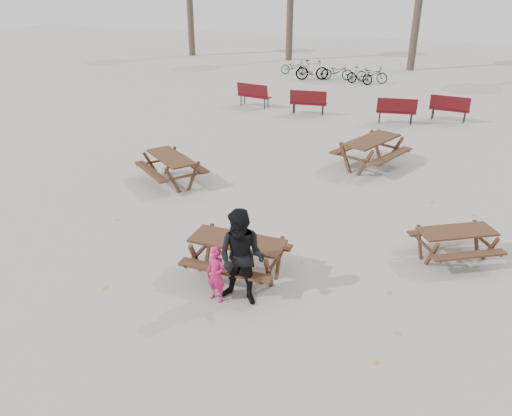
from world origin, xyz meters
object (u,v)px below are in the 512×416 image
(child, at_px, (216,274))
(main_picnic_table, at_px, (237,248))
(picnic_table_north, at_px, (172,169))
(picnic_table_east, at_px, (455,245))
(picnic_table_far, at_px, (371,153))
(food_tray, at_px, (250,246))
(adult, at_px, (242,258))
(soda_bottle, at_px, (232,237))

(child, bearing_deg, main_picnic_table, 100.98)
(main_picnic_table, distance_m, picnic_table_north, 5.14)
(child, distance_m, picnic_table_east, 4.98)
(picnic_table_east, bearing_deg, picnic_table_far, 86.14)
(main_picnic_table, height_order, food_tray, food_tray)
(child, bearing_deg, picnic_table_north, 140.49)
(picnic_table_east, relative_size, picnic_table_far, 0.75)
(main_picnic_table, height_order, adult, adult)
(soda_bottle, xyz_separation_m, adult, (0.49, -0.70, 0.05))
(adult, xyz_separation_m, picnic_table_north, (-3.97, 4.48, -0.51))
(food_tray, height_order, adult, adult)
(food_tray, distance_m, adult, 0.62)
(picnic_table_east, xyz_separation_m, picnic_table_far, (-2.49, 4.82, 0.11))
(adult, bearing_deg, picnic_table_north, 131.69)
(soda_bottle, bearing_deg, adult, -55.37)
(picnic_table_far, bearing_deg, picnic_table_north, 145.55)
(picnic_table_east, bearing_deg, child, -173.64)
(adult, height_order, picnic_table_east, adult)
(picnic_table_far, bearing_deg, child, -168.05)
(food_tray, xyz_separation_m, picnic_table_east, (3.59, 2.31, -0.46))
(food_tray, bearing_deg, picnic_table_far, 81.16)
(soda_bottle, distance_m, picnic_table_far, 7.20)
(main_picnic_table, bearing_deg, picnic_table_far, 78.40)
(picnic_table_north, bearing_deg, main_picnic_table, -10.23)
(food_tray, relative_size, child, 0.17)
(child, relative_size, picnic_table_east, 0.70)
(food_tray, relative_size, soda_bottle, 1.06)
(food_tray, distance_m, picnic_table_far, 7.22)
(main_picnic_table, xyz_separation_m, picnic_table_far, (1.43, 6.96, -0.15))
(picnic_table_north, bearing_deg, adult, -12.52)
(food_tray, height_order, picnic_table_east, food_tray)
(adult, relative_size, picnic_table_east, 1.18)
(child, xyz_separation_m, picnic_table_north, (-3.53, 4.60, -0.15))
(food_tray, xyz_separation_m, picnic_table_far, (1.11, 7.13, -0.36))
(soda_bottle, bearing_deg, main_picnic_table, 42.89)
(adult, distance_m, picnic_table_far, 7.81)
(main_picnic_table, bearing_deg, soda_bottle, -137.11)
(picnic_table_north, bearing_deg, child, -16.58)
(main_picnic_table, xyz_separation_m, food_tray, (0.32, -0.17, 0.21))
(picnic_table_east, bearing_deg, main_picnic_table, 177.46)
(child, distance_m, picnic_table_far, 7.99)
(food_tray, distance_m, soda_bottle, 0.41)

